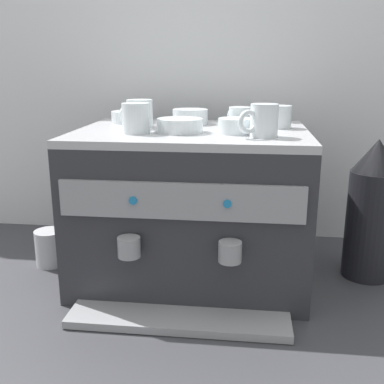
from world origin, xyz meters
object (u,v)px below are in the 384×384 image
Objects in this scene: ceramic_bowl_2 at (190,117)px; ceramic_cup_3 at (263,121)px; ceramic_bowl_3 at (236,126)px; coffee_grinder at (372,210)px; ceramic_cup_1 at (139,113)px; ceramic_cup_2 at (239,118)px; ceramic_bowl_0 at (131,117)px; ceramic_cup_0 at (137,118)px; espresso_machine at (192,206)px; milk_pitcher at (50,248)px; ceramic_cup_4 at (278,117)px; ceramic_bowl_1 at (180,126)px.

ceramic_cup_3 is at bearing -49.42° from ceramic_bowl_2.
ceramic_bowl_3 reaches higher than coffee_grinder.
ceramic_cup_3 reaches higher than ceramic_cup_1.
ceramic_cup_2 is 0.74× the size of ceramic_bowl_0.
ceramic_cup_1 is 0.38m from ceramic_cup_3.
coffee_grinder is (0.66, 0.14, -0.27)m from ceramic_cup_0.
ceramic_cup_3 reaches higher than espresso_machine.
ceramic_cup_3 is (0.35, -0.16, 0.00)m from ceramic_cup_1.
ceramic_cup_0 reaches higher than ceramic_bowl_0.
ceramic_bowl_3 is at bearing 140.17° from ceramic_cup_3.
ceramic_cup_1 is at bearing 156.18° from ceramic_cup_3.
ceramic_bowl_0 reaches higher than milk_pitcher.
ceramic_cup_0 reaches higher than ceramic_bowl_2.
ceramic_cup_4 is at bearing 3.81° from milk_pitcher.
ceramic_cup_1 is 0.26× the size of coffee_grinder.
ceramic_bowl_3 is at bearing -7.49° from milk_pitcher.
ceramic_cup_2 reaches higher than ceramic_bowl_3.
espresso_machine is at bearing -14.26° from ceramic_cup_1.
ceramic_cup_0 is 1.06× the size of ceramic_cup_1.
ceramic_bowl_2 is at bearing 33.50° from ceramic_cup_1.
ceramic_bowl_0 is 1.11× the size of ceramic_bowl_2.
milk_pitcher is (-0.45, 0.02, -0.16)m from espresso_machine.
ceramic_bowl_3 is (-0.12, -0.12, -0.01)m from ceramic_cup_4.
ceramic_cup_0 is 0.73m from coffee_grinder.
coffee_grinder is at bearing 11.40° from ceramic_bowl_1.
ceramic_bowl_0 is 0.78m from coffee_grinder.
ceramic_cup_2 reaches higher than coffee_grinder.
ceramic_cup_4 reaches higher than ceramic_bowl_1.
ceramic_cup_3 reaches higher than ceramic_cup_0.
ceramic_bowl_1 is 1.15× the size of ceramic_bowl_2.
coffee_grinder is (0.73, -0.08, -0.25)m from ceramic_bowl_0.
ceramic_bowl_3 is at bearing -30.56° from ceramic_bowl_0.
espresso_machine is 5.39× the size of ceramic_bowl_0.
ceramic_bowl_1 is at bearing 164.59° from ceramic_cup_3.
ceramic_bowl_3 is 0.22× the size of coffee_grinder.
ceramic_bowl_3 is (0.15, -0.00, 0.00)m from ceramic_bowl_1.
ceramic_cup_0 is 1.27× the size of ceramic_bowl_3.
ceramic_cup_1 is (-0.02, 0.12, -0.00)m from ceramic_cup_0.
ceramic_bowl_1 reaches higher than espresso_machine.
ceramic_cup_1 is 1.23× the size of ceramic_cup_2.
coffee_grinder is at bearing -1.80° from ceramic_cup_4.
coffee_grinder is (0.39, 0.02, -0.27)m from ceramic_cup_2.
ceramic_bowl_3 is 0.49m from coffee_grinder.
ceramic_cup_1 reaches higher than ceramic_bowl_0.
ceramic_cup_3 is 0.85× the size of ceramic_bowl_0.
ceramic_cup_3 is at bearing -30.90° from espresso_machine.
ceramic_cup_2 is 0.16m from ceramic_cup_3.
ceramic_cup_1 is (-0.16, 0.04, 0.26)m from espresso_machine.
ceramic_cup_2 is 0.09m from ceramic_bowl_3.
ceramic_bowl_1 is 0.30× the size of coffee_grinder.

